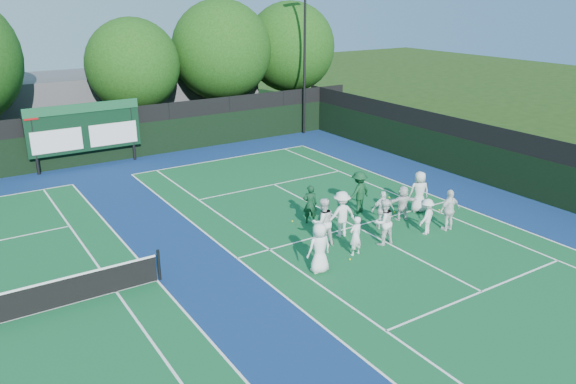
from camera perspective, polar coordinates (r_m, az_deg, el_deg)
ground at (r=22.61m, az=8.43°, el=-4.32°), size 120.00×120.00×0.00m
court_apron at (r=20.31m, az=-6.48°, el=-7.09°), size 34.00×32.00×0.01m
near_court at (r=23.30m, az=6.83°, el=-3.48°), size 11.05×23.85×0.01m
back_fence at (r=33.27m, az=-18.32°, el=5.13°), size 34.00×0.08×3.00m
divider_fence_right at (r=29.18m, az=20.75°, el=2.92°), size 0.08×32.00×3.00m
scoreboard at (r=32.46m, az=-20.00°, el=6.12°), size 6.00×0.21×3.55m
clubhouse at (r=41.74m, az=-16.04°, el=9.02°), size 18.00×6.00×4.00m
light_pole_right at (r=37.83m, az=1.71°, el=15.32°), size 1.20×0.30×10.12m
tree_c at (r=36.98m, az=-15.27°, el=12.13°), size 5.77×5.77×7.77m
tree_d at (r=39.22m, az=-6.63°, el=13.87°), size 6.70×6.70×8.82m
tree_e at (r=41.96m, az=0.36°, el=14.30°), size 6.42×6.42×8.63m
tennis_ball_0 at (r=20.44m, az=6.31°, el=-6.81°), size 0.07×0.07×0.07m
tennis_ball_1 at (r=26.73m, az=10.25°, el=-0.54°), size 0.07×0.07×0.07m
tennis_ball_2 at (r=25.67m, az=15.11°, el=-1.77°), size 0.07×0.07×0.07m
tennis_ball_3 at (r=23.57m, az=0.45°, el=-2.99°), size 0.07×0.07×0.07m
tennis_ball_5 at (r=24.99m, az=10.76°, el=-2.02°), size 0.07×0.07×0.07m
player_front_0 at (r=19.17m, az=3.21°, el=-5.69°), size 0.91×0.61×1.80m
player_front_1 at (r=20.56m, az=6.88°, el=-4.45°), size 0.58×0.41×1.51m
player_front_2 at (r=21.55m, az=9.65°, el=-3.01°), size 0.89×0.70×1.81m
player_front_3 at (r=22.86m, az=13.90°, el=-2.44°), size 1.07×0.82×1.47m
player_front_4 at (r=23.42m, az=16.07°, el=-1.77°), size 1.03×0.48×1.72m
player_back_0 at (r=21.18m, az=3.56°, el=-3.06°), size 1.02×0.86×1.88m
player_back_1 at (r=22.02m, az=5.45°, el=-2.24°), size 1.27×0.83×1.86m
player_back_2 at (r=23.01m, az=9.61°, el=-1.81°), size 1.01×0.73×1.59m
player_back_3 at (r=24.07m, az=11.56°, el=-1.09°), size 1.46×0.89×1.50m
player_back_4 at (r=25.07m, az=13.18°, el=0.02°), size 1.05×0.88×1.83m
coach_left at (r=23.22m, az=2.25°, el=-1.26°), size 0.71×0.61×1.65m
coach_right at (r=24.48m, az=7.23°, el=-0.02°), size 1.30×0.88×1.87m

